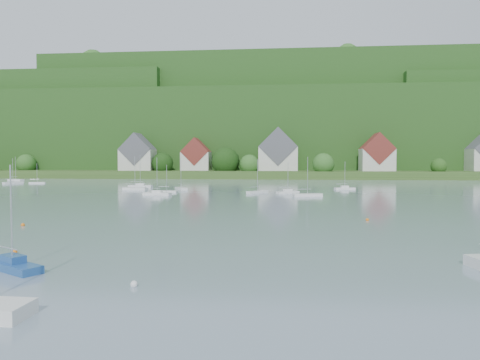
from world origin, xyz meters
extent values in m
cube|color=#355520|center=(0.00, 200.00, 1.50)|extent=(600.00, 60.00, 3.00)
cube|color=#164014|center=(0.00, 275.00, 20.00)|extent=(620.00, 160.00, 40.00)
cube|color=#164014|center=(-150.00, 260.00, 24.00)|extent=(200.00, 120.00, 52.00)
cube|color=#164014|center=(10.00, 270.00, 28.00)|extent=(240.00, 130.00, 60.00)
sphere|color=#326726|center=(-108.08, 191.48, 5.80)|extent=(8.61, 8.61, 8.61)
sphere|color=#326726|center=(-6.80, 183.88, 5.66)|extent=(8.19, 8.19, 8.19)
sphere|color=#326726|center=(-51.96, 186.07, 5.11)|extent=(6.49, 6.49, 6.49)
sphere|color=#326726|center=(46.85, 192.08, 6.95)|extent=(12.16, 12.16, 12.16)
sphere|color=#326726|center=(22.99, 179.93, 5.84)|extent=(8.73, 8.73, 8.73)
sphere|color=black|center=(-43.87, 185.86, 6.03)|extent=(9.32, 9.32, 9.32)
sphere|color=#255319|center=(67.84, 181.69, 5.03)|extent=(6.24, 6.24, 6.24)
sphere|color=black|center=(-17.00, 186.36, 6.87)|extent=(11.92, 11.92, 11.92)
sphere|color=#326726|center=(-119.71, 228.54, 51.84)|extent=(10.52, 10.52, 10.52)
sphere|color=#255319|center=(-84.27, 263.14, 51.80)|extent=(10.29, 10.29, 10.29)
sphere|color=black|center=(-68.16, 251.39, 51.26)|extent=(7.18, 7.18, 7.18)
sphere|color=#255319|center=(39.50, 255.03, 60.25)|extent=(12.83, 12.83, 12.83)
sphere|color=#326726|center=(-39.93, 242.18, 59.43)|extent=(8.18, 8.18, 8.18)
sphere|color=#255319|center=(1.11, 279.65, 60.23)|extent=(12.73, 12.73, 12.73)
sphere|color=#255319|center=(83.40, 244.53, 60.01)|extent=(11.50, 11.50, 11.50)
sphere|color=#255319|center=(60.71, 274.89, 60.56)|extent=(14.65, 14.65, 14.65)
sphere|color=#326726|center=(39.25, 231.29, 60.09)|extent=(11.95, 11.95, 11.95)
sphere|color=#326726|center=(-47.14, 274.29, 59.24)|extent=(7.07, 7.07, 7.07)
sphere|color=black|center=(-3.47, 243.31, 59.44)|extent=(8.21, 8.21, 8.21)
sphere|color=#326726|center=(-22.82, 267.10, 60.14)|extent=(12.24, 12.24, 12.24)
sphere|color=#326726|center=(-95.50, 235.90, 60.39)|extent=(13.65, 13.65, 13.65)
sphere|color=#255319|center=(101.03, 257.97, 59.41)|extent=(8.03, 8.03, 8.03)
sphere|color=#326726|center=(100.48, 258.36, 48.62)|extent=(14.97, 14.97, 14.97)
sphere|color=#255319|center=(78.67, 255.82, 47.71)|extent=(9.78, 9.78, 9.78)
sphere|color=#326726|center=(99.14, 247.22, 47.66)|extent=(9.48, 9.48, 9.48)
sphere|color=#255319|center=(-39.98, 262.14, 42.10)|extent=(12.01, 12.01, 12.01)
sphere|color=#326726|center=(108.41, 268.02, 42.80)|extent=(15.99, 15.99, 15.99)
sphere|color=black|center=(-3.70, 272.21, 42.75)|extent=(15.72, 15.72, 15.72)
sphere|color=#255319|center=(10.88, 267.92, 41.84)|extent=(10.54, 10.54, 10.54)
sphere|color=black|center=(-175.91, 289.59, 41.53)|extent=(8.74, 8.74, 8.74)
cube|color=beige|center=(-55.00, 187.00, 7.50)|extent=(14.00, 10.00, 9.00)
cube|color=#56565D|center=(-55.00, 187.00, 12.00)|extent=(14.00, 10.40, 14.00)
cube|color=beige|center=(-30.00, 189.00, 7.00)|extent=(12.00, 9.00, 8.00)
cube|color=maroon|center=(-30.00, 189.00, 11.00)|extent=(12.00, 9.36, 12.00)
cube|color=beige|center=(5.00, 188.00, 8.00)|extent=(16.00, 11.00, 10.00)
cube|color=#56565D|center=(5.00, 188.00, 13.00)|extent=(16.00, 11.44, 16.00)
cube|color=beige|center=(45.00, 186.00, 7.50)|extent=(13.00, 10.00, 9.00)
cube|color=maroon|center=(45.00, 186.00, 12.00)|extent=(13.00, 10.40, 13.00)
cube|color=#235094|center=(-11.48, 28.34, 0.26)|extent=(5.22, 3.87, 0.52)
cube|color=#235094|center=(-11.48, 28.34, 0.77)|extent=(2.08, 1.79, 0.50)
cylinder|color=silver|center=(-11.48, 28.34, 3.76)|extent=(0.10, 0.10, 6.49)
cylinder|color=silver|center=(-12.15, 28.74, 1.42)|extent=(2.51, 1.50, 0.08)
sphere|color=white|center=(-2.17, 25.36, 0.00)|extent=(0.43, 0.43, 0.43)
sphere|color=orange|center=(16.71, 55.37, 0.00)|extent=(0.39, 0.39, 0.39)
sphere|color=orange|center=(-22.32, 47.40, 0.00)|extent=(0.42, 0.42, 0.42)
sphere|color=orange|center=(-14.56, 33.48, 0.00)|extent=(0.42, 0.42, 0.42)
cube|color=white|center=(11.63, 91.32, 0.30)|extent=(6.16, 3.15, 0.59)
cylinder|color=silver|center=(11.63, 91.32, 4.30)|extent=(0.10, 0.10, 7.42)
cylinder|color=silver|center=(10.77, 91.09, 1.49)|extent=(3.17, 0.93, 0.08)
cube|color=white|center=(-31.46, 117.31, 0.32)|extent=(6.54, 2.14, 0.65)
cube|color=white|center=(-31.46, 117.31, 0.90)|extent=(2.32, 1.38, 0.50)
cylinder|color=silver|center=(-31.46, 117.31, 4.68)|extent=(0.10, 0.10, 8.06)
cylinder|color=silver|center=(-32.43, 117.36, 1.55)|extent=(3.55, 0.26, 0.08)
cube|color=white|center=(-70.35, 134.35, 0.24)|extent=(4.91, 2.62, 0.47)
cylinder|color=silver|center=(-70.35, 134.35, 3.43)|extent=(0.10, 0.10, 5.92)
cylinder|color=silver|center=(-71.03, 134.15, 1.37)|extent=(2.52, 0.82, 0.08)
cube|color=white|center=(-19.58, 99.62, 0.23)|extent=(4.66, 1.36, 0.46)
cylinder|color=silver|center=(-19.58, 99.62, 3.37)|extent=(0.10, 0.10, 5.81)
cylinder|color=silver|center=(-20.28, 99.63, 1.36)|extent=(2.56, 0.11, 0.08)
cube|color=white|center=(1.08, 98.98, 0.28)|extent=(4.81, 5.27, 0.56)
cylinder|color=silver|center=(1.08, 98.98, 4.05)|extent=(0.10, 0.10, 6.98)
cylinder|color=silver|center=(0.54, 98.34, 1.46)|extent=(2.05, 2.39, 0.08)
cube|color=white|center=(7.79, 98.73, 0.26)|extent=(5.18, 3.74, 0.51)
cube|color=white|center=(7.79, 98.73, 0.76)|extent=(2.06, 1.75, 0.50)
cylinder|color=silver|center=(7.79, 98.73, 3.72)|extent=(0.10, 0.10, 6.41)
cylinder|color=silver|center=(7.12, 98.36, 1.41)|extent=(2.50, 1.44, 0.08)
cube|color=white|center=(-77.39, 132.77, 0.30)|extent=(4.53, 5.90, 0.59)
cylinder|color=silver|center=(-77.39, 132.77, 4.29)|extent=(0.10, 0.10, 7.40)
cylinder|color=silver|center=(-77.86, 132.01, 1.49)|extent=(1.79, 2.81, 0.08)
cube|color=white|center=(-29.63, 107.43, 0.31)|extent=(6.31, 2.67, 0.61)
cylinder|color=silver|center=(-29.63, 107.43, 4.43)|extent=(0.10, 0.10, 7.64)
cylinder|color=silver|center=(-30.53, 107.58, 1.51)|extent=(3.33, 0.62, 0.08)
cube|color=white|center=(-19.48, 91.30, 0.29)|extent=(6.04, 2.57, 0.59)
cube|color=white|center=(-19.48, 91.30, 0.84)|extent=(2.21, 1.47, 0.50)
cylinder|color=silver|center=(-19.48, 91.30, 4.24)|extent=(0.10, 0.10, 7.32)
cylinder|color=silver|center=(-20.34, 91.44, 1.49)|extent=(3.19, 0.60, 0.08)
cube|color=white|center=(22.15, 113.63, 0.26)|extent=(5.38, 2.68, 0.52)
cube|color=white|center=(22.15, 113.63, 0.77)|extent=(2.01, 1.43, 0.50)
cylinder|color=silver|center=(22.15, 113.63, 3.76)|extent=(0.10, 0.10, 6.48)
cylinder|color=silver|center=(21.40, 113.44, 1.42)|extent=(2.79, 0.77, 0.08)
cube|color=white|center=(-87.74, 150.78, 0.32)|extent=(6.56, 3.63, 0.63)
cylinder|color=silver|center=(-87.74, 150.78, 4.58)|extent=(0.10, 0.10, 7.90)
cylinder|color=silver|center=(-88.64, 151.07, 1.53)|extent=(3.33, 1.14, 0.08)
cube|color=white|center=(-18.40, 108.87, 0.30)|extent=(4.29, 6.07, 0.60)
cylinder|color=silver|center=(-18.40, 108.87, 4.34)|extent=(0.10, 0.10, 7.48)
cylinder|color=silver|center=(-18.82, 109.66, 1.50)|extent=(1.62, 2.94, 0.08)
camera|label=1|loc=(6.29, 0.53, 7.29)|focal=33.38mm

